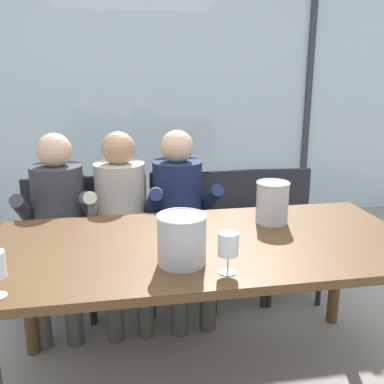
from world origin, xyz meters
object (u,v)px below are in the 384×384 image
chair_near_window_right (283,222)px  person_charcoal_jacket (58,218)px  dining_table (205,257)px  ice_bucket_primary (272,202)px  chair_near_curtain (58,235)px  chair_center (180,227)px  chair_right_of_center (230,225)px  person_beige_jumper (122,214)px  person_navy_polo (180,211)px  chair_left_of_center (118,232)px  wine_glass_by_left_taster (228,246)px  ice_bucket_secondary (182,239)px

chair_near_window_right → person_charcoal_jacket: 1.53m
dining_table → ice_bucket_primary: 0.50m
dining_table → chair_near_window_right: 1.18m
chair_near_curtain → chair_center: same height
chair_right_of_center → chair_near_window_right: size_ratio=1.00×
chair_near_curtain → person_beige_jumper: (0.42, -0.16, 0.17)m
person_beige_jumper → ice_bucket_primary: person_beige_jumper is taller
chair_center → chair_near_window_right: size_ratio=1.00×
chair_near_curtain → person_beige_jumper: size_ratio=0.73×
person_navy_polo → chair_right_of_center: bearing=15.7°
dining_table → person_beige_jumper: 0.84m
chair_right_of_center → person_charcoal_jacket: bearing=-176.5°
chair_left_of_center → chair_near_window_right: 1.16m
chair_near_window_right → ice_bucket_primary: 0.85m
person_navy_polo → wine_glass_by_left_taster: size_ratio=6.80×
chair_center → ice_bucket_secondary: bearing=-90.3°
person_charcoal_jacket → person_navy_polo: bearing=1.0°
chair_near_window_right → person_charcoal_jacket: bearing=-168.9°
chair_right_of_center → chair_left_of_center: bearing=175.4°
dining_table → ice_bucket_primary: bearing=27.1°
person_charcoal_jacket → ice_bucket_primary: size_ratio=5.27×
chair_center → ice_bucket_secondary: (-0.17, -1.13, 0.37)m
chair_near_window_right → person_beige_jumper: 1.15m
ice_bucket_secondary → ice_bucket_primary: bearing=37.4°
chair_center → person_charcoal_jacket: 0.82m
chair_left_of_center → ice_bucket_secondary: size_ratio=3.99×
person_navy_polo → ice_bucket_primary: person_navy_polo is taller
dining_table → chair_near_curtain: (-0.80, 0.91, -0.18)m
dining_table → person_charcoal_jacket: (-0.76, 0.75, -0.01)m
wine_glass_by_left_taster → ice_bucket_primary: bearing=54.9°
dining_table → person_charcoal_jacket: 1.07m
chair_near_curtain → chair_right_of_center: 1.16m
chair_near_window_right → person_navy_polo: 0.79m
chair_near_curtain → person_navy_polo: bearing=-17.1°
chair_right_of_center → wine_glass_by_left_taster: wine_glass_by_left_taster is taller
chair_left_of_center → chair_near_window_right: (1.16, -0.02, 0.00)m
chair_left_of_center → ice_bucket_primary: ice_bucket_primary is taller
chair_center → person_beige_jumper: bearing=-149.5°
person_navy_polo → chair_center: bearing=76.6°
chair_near_curtain → wine_glass_by_left_taster: wine_glass_by_left_taster is taller
chair_near_curtain → wine_glass_by_left_taster: 1.54m
person_beige_jumper → wine_glass_by_left_taster: size_ratio=6.80×
chair_center → chair_near_window_right: (0.73, -0.03, 0.00)m
ice_bucket_primary → person_beige_jumper: bearing=145.1°
chair_near_curtain → chair_right_of_center: size_ratio=1.00×
ice_bucket_primary → chair_left_of_center: bearing=139.3°
wine_glass_by_left_taster → dining_table: bearing=93.6°
ice_bucket_secondary → chair_near_curtain: bearing=120.0°
chair_left_of_center → person_navy_polo: person_navy_polo is taller
chair_near_curtain → wine_glass_by_left_taster: size_ratio=4.96×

